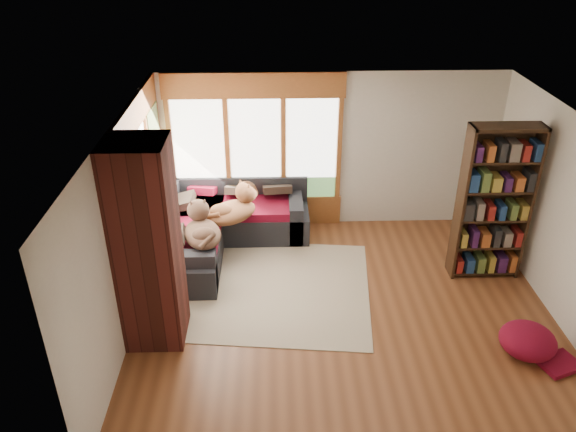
# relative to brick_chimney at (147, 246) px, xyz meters

# --- Properties ---
(floor) EXTENTS (5.50, 5.50, 0.00)m
(floor) POSITION_rel_brick_chimney_xyz_m (2.40, 0.35, -1.30)
(floor) COLOR brown
(floor) RESTS_ON ground
(ceiling) EXTENTS (5.50, 5.50, 0.00)m
(ceiling) POSITION_rel_brick_chimney_xyz_m (2.40, 0.35, 1.30)
(ceiling) COLOR white
(wall_back) EXTENTS (5.50, 0.04, 2.60)m
(wall_back) POSITION_rel_brick_chimney_xyz_m (2.40, 2.85, 0.00)
(wall_back) COLOR silver
(wall_back) RESTS_ON ground
(wall_front) EXTENTS (5.50, 0.04, 2.60)m
(wall_front) POSITION_rel_brick_chimney_xyz_m (2.40, -2.15, 0.00)
(wall_front) COLOR silver
(wall_front) RESTS_ON ground
(wall_left) EXTENTS (0.04, 5.00, 2.60)m
(wall_left) POSITION_rel_brick_chimney_xyz_m (-0.35, 0.35, 0.00)
(wall_left) COLOR silver
(wall_left) RESTS_ON ground
(wall_right) EXTENTS (0.04, 5.00, 2.60)m
(wall_right) POSITION_rel_brick_chimney_xyz_m (5.15, 0.35, 0.00)
(wall_right) COLOR silver
(wall_right) RESTS_ON ground
(windows_back) EXTENTS (2.82, 0.10, 1.90)m
(windows_back) POSITION_rel_brick_chimney_xyz_m (1.20, 2.82, 0.05)
(windows_back) COLOR #945425
(windows_back) RESTS_ON wall_back
(windows_left) EXTENTS (0.10, 2.62, 1.90)m
(windows_left) POSITION_rel_brick_chimney_xyz_m (-0.32, 1.55, 0.05)
(windows_left) COLOR #945425
(windows_left) RESTS_ON wall_left
(roller_blind) EXTENTS (0.03, 0.72, 0.90)m
(roller_blind) POSITION_rel_brick_chimney_xyz_m (-0.29, 2.38, 0.45)
(roller_blind) COLOR #708A53
(roller_blind) RESTS_ON wall_left
(brick_chimney) EXTENTS (0.70, 0.70, 2.60)m
(brick_chimney) POSITION_rel_brick_chimney_xyz_m (0.00, 0.00, 0.00)
(brick_chimney) COLOR #471914
(brick_chimney) RESTS_ON ground
(sectional_sofa) EXTENTS (2.20, 2.20, 0.80)m
(sectional_sofa) POSITION_rel_brick_chimney_xyz_m (0.45, 2.05, -1.00)
(sectional_sofa) COLOR black
(sectional_sofa) RESTS_ON ground
(area_rug) EXTENTS (3.48, 2.81, 0.01)m
(area_rug) POSITION_rel_brick_chimney_xyz_m (1.19, 0.95, -1.29)
(area_rug) COLOR silver
(area_rug) RESTS_ON ground
(bookshelf) EXTENTS (0.98, 0.33, 2.29)m
(bookshelf) POSITION_rel_brick_chimney_xyz_m (4.54, 1.23, -0.15)
(bookshelf) COLOR #321E10
(bookshelf) RESTS_ON ground
(pouf) EXTENTS (0.71, 0.71, 0.36)m
(pouf) POSITION_rel_brick_chimney_xyz_m (4.51, -0.49, -1.11)
(pouf) COLOR maroon
(pouf) RESTS_ON area_rug
(dog_tan) EXTENTS (0.98, 0.95, 0.48)m
(dog_tan) POSITION_rel_brick_chimney_xyz_m (0.89, 1.91, -0.52)
(dog_tan) COLOR brown
(dog_tan) RESTS_ON sectional_sofa
(dog_brindle) EXTENTS (0.70, 0.92, 0.46)m
(dog_brindle) POSITION_rel_brick_chimney_xyz_m (0.45, 1.32, -0.53)
(dog_brindle) COLOR #3C271D
(dog_brindle) RESTS_ON sectional_sofa
(throw_pillows) EXTENTS (1.98, 1.68, 0.45)m
(throw_pillows) POSITION_rel_brick_chimney_xyz_m (0.48, 2.20, -0.53)
(throw_pillows) COLOR black
(throw_pillows) RESTS_ON sectional_sofa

